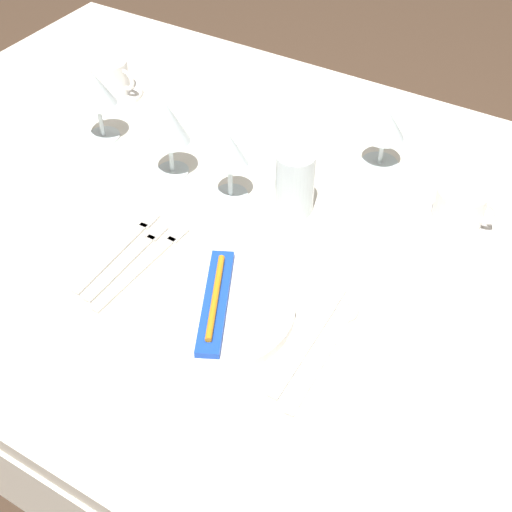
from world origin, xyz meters
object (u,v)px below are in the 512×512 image
(spoon_soup, at_px, (332,342))
(coffee_cup_right, at_px, (111,76))
(dinner_knife, at_px, (308,342))
(drink_tumbler, at_px, (295,187))
(toothbrush_package, at_px, (216,300))
(coffee_cup_left, at_px, (461,206))
(dinner_plate, at_px, (216,308))
(wine_glass_right, at_px, (95,92))
(wine_glass_left, at_px, (168,125))
(fork_salad, at_px, (122,248))
(fork_outer, at_px, (147,263))
(wine_glass_centre, at_px, (385,126))
(wine_glass_far, at_px, (229,153))
(fork_inner, at_px, (131,258))

(spoon_soup, height_order, coffee_cup_right, coffee_cup_right)
(dinner_knife, xyz_separation_m, spoon_soup, (0.03, 0.02, -0.00))
(dinner_knife, bearing_deg, drink_tumbler, 122.43)
(toothbrush_package, height_order, coffee_cup_left, coffee_cup_left)
(dinner_plate, height_order, coffee_cup_left, coffee_cup_left)
(spoon_soup, bearing_deg, dinner_knife, -150.78)
(toothbrush_package, bearing_deg, coffee_cup_right, 142.60)
(wine_glass_right, bearing_deg, dinner_plate, -31.24)
(spoon_soup, distance_m, coffee_cup_left, 0.36)
(coffee_cup_left, bearing_deg, wine_glass_left, -165.77)
(toothbrush_package, distance_m, fork_salad, 0.22)
(fork_outer, height_order, wine_glass_centre, wine_glass_centre)
(fork_outer, bearing_deg, wine_glass_far, 83.80)
(fork_outer, relative_size, coffee_cup_right, 2.17)
(toothbrush_package, xyz_separation_m, drink_tumbler, (-0.01, 0.28, 0.03))
(wine_glass_centre, bearing_deg, dinner_plate, -97.60)
(coffee_cup_right, height_order, wine_glass_far, wine_glass_far)
(dinner_plate, bearing_deg, wine_glass_centre, 82.40)
(wine_glass_left, bearing_deg, dinner_plate, -43.61)
(spoon_soup, height_order, wine_glass_centre, wine_glass_centre)
(dinner_plate, distance_m, wine_glass_right, 0.54)
(toothbrush_package, distance_m, wine_glass_far, 0.29)
(wine_glass_far, bearing_deg, toothbrush_package, -62.15)
(fork_outer, relative_size, coffee_cup_left, 2.07)
(wine_glass_left, distance_m, wine_glass_far, 0.14)
(wine_glass_far, bearing_deg, fork_outer, -96.20)
(fork_salad, height_order, wine_glass_right, wine_glass_right)
(fork_salad, bearing_deg, toothbrush_package, -9.50)
(drink_tumbler, bearing_deg, dinner_knife, -57.57)
(wine_glass_far, bearing_deg, wine_glass_centre, 49.76)
(dinner_plate, bearing_deg, spoon_soup, 10.99)
(wine_glass_centre, distance_m, drink_tumbler, 0.22)
(dinner_plate, height_order, fork_inner, dinner_plate)
(dinner_plate, xyz_separation_m, toothbrush_package, (0.00, 0.00, 0.02))
(fork_outer, xyz_separation_m, wine_glass_centre, (0.22, 0.45, 0.09))
(coffee_cup_left, relative_size, wine_glass_far, 0.81)
(dinner_plate, xyz_separation_m, dinner_knife, (0.15, 0.02, -0.01))
(coffee_cup_left, distance_m, wine_glass_centre, 0.21)
(toothbrush_package, xyz_separation_m, coffee_cup_right, (-0.55, 0.42, 0.02))
(coffee_cup_right, bearing_deg, wine_glass_right, -57.79)
(toothbrush_package, relative_size, coffee_cup_left, 1.84)
(fork_inner, xyz_separation_m, wine_glass_centre, (0.25, 0.46, 0.09))
(toothbrush_package, height_order, drink_tumbler, drink_tumbler)
(dinner_plate, xyz_separation_m, spoon_soup, (0.18, 0.04, -0.01))
(coffee_cup_right, distance_m, wine_glass_left, 0.33)
(dinner_knife, distance_m, wine_glass_centre, 0.48)
(fork_salad, xyz_separation_m, dinner_knife, (0.37, -0.02, -0.00))
(dinner_plate, distance_m, fork_outer, 0.16)
(wine_glass_far, bearing_deg, drink_tumbler, 13.22)
(coffee_cup_right, bearing_deg, coffee_cup_left, -2.32)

